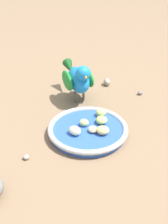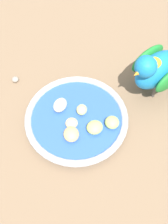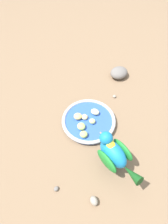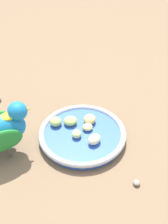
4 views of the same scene
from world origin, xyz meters
name	(u,v)px [view 1 (image 1 of 4)]	position (x,y,z in m)	size (l,w,h in m)	color
ground_plane	(78,135)	(0.00, 0.00, 0.00)	(4.00, 4.00, 0.00)	#7A6047
feeding_bowl	(88,130)	(-0.01, -0.03, 0.01)	(0.22, 0.22, 0.03)	#2D56B7
apple_piece_0	(75,131)	(-0.01, 0.02, 0.03)	(0.04, 0.03, 0.02)	beige
apple_piece_1	(103,130)	(-0.04, -0.05, 0.03)	(0.03, 0.03, 0.02)	tan
apple_piece_2	(93,129)	(-0.03, -0.03, 0.03)	(0.03, 0.03, 0.02)	#E5C67F
apple_piece_3	(101,113)	(0.03, -0.09, 0.03)	(0.03, 0.03, 0.02)	#B2CC66
apple_piece_4	(84,123)	(0.01, -0.02, 0.03)	(0.03, 0.02, 0.02)	#C6D17A
apple_piece_5	(101,119)	(0.00, -0.07, 0.03)	(0.03, 0.03, 0.02)	#B2CC66
parrot	(78,78)	(0.18, -0.09, 0.08)	(0.20, 0.10, 0.14)	#59544C
pebble_0	(26,157)	(-0.03, 0.16, 0.01)	(0.02, 0.02, 0.01)	gray
pebble_1	(140,93)	(0.12, -0.29, 0.01)	(0.02, 0.01, 0.01)	slate
pebble_2	(107,82)	(0.23, -0.22, 0.01)	(0.03, 0.02, 0.03)	gray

